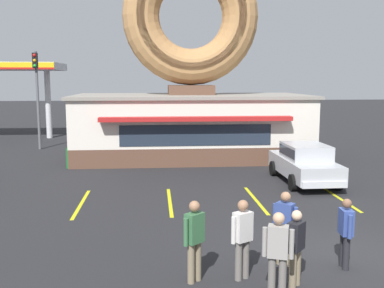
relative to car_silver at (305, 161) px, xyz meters
The scene contains 15 objects.
ground_plane 7.67m from the car_silver, 101.88° to the right, with size 160.00×160.00×0.00m, color #232326.
donut_shop_building 8.19m from the car_silver, 122.26° to the left, with size 12.30×6.75×10.96m.
car_silver is the anchor object (origin of this frame).
pedestrian_blue_sweater_man 10.10m from the car_silver, 121.28° to the right, with size 0.47×0.43×1.73m.
pedestrian_hooded_kid 9.58m from the car_silver, 116.25° to the right, with size 0.52×0.40×1.71m.
pedestrian_leather_jacket_man 8.43m from the car_silver, 102.70° to the right, with size 0.27×0.59×1.58m.
pedestrian_clipboard_woman 9.58m from the car_silver, 109.73° to the right, with size 0.43×0.47×1.60m.
pedestrian_beanie_man 10.22m from the car_silver, 111.48° to the right, with size 0.57×0.35×1.71m.
pedestrian_crossing_woman 8.56m from the car_silver, 111.60° to the right, with size 0.48×0.43×1.70m.
trash_bin 10.71m from the car_silver, 158.57° to the left, with size 0.57×0.57×0.97m.
traffic_light_pole 16.53m from the car_silver, 142.65° to the left, with size 0.28×0.47×5.80m.
parking_stripe_far_left 8.93m from the car_silver, 163.98° to the right, with size 0.12×3.60×0.01m, color yellow.
parking_stripe_left 6.13m from the car_silver, 156.13° to the right, with size 0.12×3.60×0.01m, color yellow.
parking_stripe_mid_left 3.64m from the car_silver, 136.06° to the right, with size 0.12×3.60×0.01m, color yellow.
parking_stripe_centre 2.64m from the car_silver, 79.52° to the right, with size 0.12×3.60×0.01m, color yellow.
Camera 1 is at (-4.46, -9.98, 4.17)m, focal length 42.00 mm.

